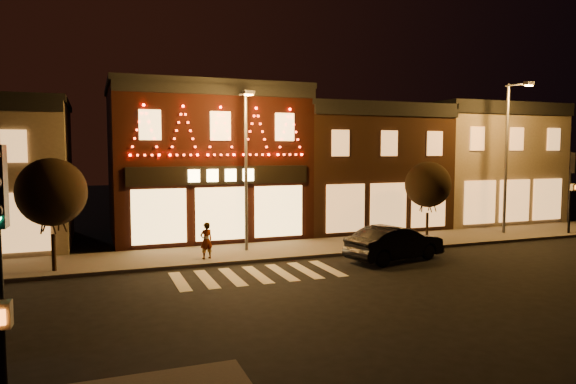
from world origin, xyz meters
TOP-DOWN VIEW (x-y plane):
  - ground at (0.00, 0.00)m, footprint 120.00×120.00m
  - sidewalk_far at (2.00, 8.00)m, footprint 44.00×4.00m
  - building_pulp at (0.00, 13.98)m, footprint 10.20×8.34m
  - building_right_a at (9.50, 13.99)m, footprint 9.20×8.28m
  - building_right_b at (18.50, 13.99)m, footprint 9.20×8.28m
  - traffic_signal_far at (19.25, 6.44)m, footprint 0.40×0.53m
  - streetlamp_mid at (0.73, 7.97)m, footprint 0.60×1.67m
  - streetlamp_right at (15.85, 7.76)m, footprint 0.57×1.91m
  - tree_left at (-7.39, 6.80)m, footprint 2.62×2.62m
  - tree_right at (10.82, 8.17)m, footprint 2.44×2.44m
  - dark_sedan at (6.45, 4.41)m, footprint 4.87×2.58m
  - pedestrian at (-1.39, 6.93)m, footprint 0.66×0.53m

SIDE VIEW (x-z plane):
  - ground at x=0.00m, z-range 0.00..0.00m
  - sidewalk_far at x=2.00m, z-range 0.00..0.15m
  - dark_sedan at x=6.45m, z-range 0.00..1.53m
  - pedestrian at x=-1.39m, z-range 0.15..1.74m
  - tree_right at x=10.82m, z-range 0.96..5.04m
  - tree_left at x=-7.39m, z-range 1.03..5.41m
  - traffic_signal_far at x=19.25m, z-range 1.13..5.69m
  - building_right_a at x=9.50m, z-range 0.01..7.51m
  - building_right_b at x=18.50m, z-range 0.01..7.81m
  - building_pulp at x=0.00m, z-range 0.01..8.31m
  - streetlamp_mid at x=0.73m, z-range 0.78..8.08m
  - streetlamp_right at x=15.85m, z-range 0.87..9.20m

